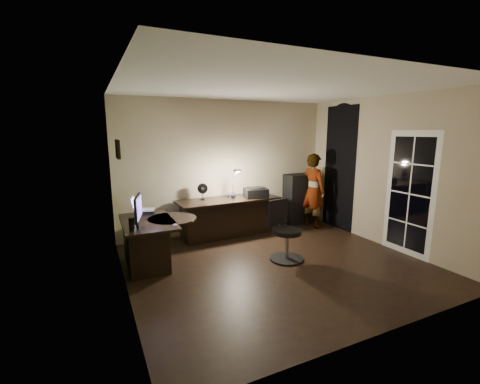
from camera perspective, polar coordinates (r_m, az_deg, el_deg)
name	(u,v)px	position (r m, az deg, el deg)	size (l,w,h in m)	color
floor	(277,264)	(5.27, 6.52, -12.65)	(4.50, 4.00, 0.01)	black
ceiling	(281,87)	(4.88, 7.23, 18.01)	(4.50, 4.00, 0.01)	silver
wall_back	(227,167)	(6.66, -2.35, 4.47)	(4.50, 0.01, 2.70)	tan
wall_front	(390,209)	(3.40, 25.09, -2.78)	(4.50, 0.01, 2.70)	tan
wall_left	(121,192)	(4.17, -20.42, -0.06)	(0.01, 4.00, 2.70)	tan
wall_right	(385,172)	(6.38, 24.34, 3.22)	(0.01, 4.00, 2.70)	tan
green_wall_overlay	(122,192)	(4.17, -20.22, -0.05)	(0.00, 4.00, 2.70)	#425A26
arched_doorway	(339,168)	(7.16, 17.25, 4.03)	(0.01, 0.90, 2.60)	black
french_door	(410,194)	(6.07, 27.92, -0.30)	(0.02, 0.92, 2.10)	white
framed_picture	(118,149)	(4.56, -20.91, 7.12)	(0.04, 0.30, 0.25)	black
desk_left	(149,243)	(5.28, -15.90, -8.70)	(0.77, 1.25, 0.72)	black
desk_right	(229,217)	(6.43, -2.02, -4.55)	(2.04, 0.72, 0.77)	black
cabinet	(301,199)	(7.44, 10.74, -1.17)	(0.75, 0.38, 1.13)	black
laptop_stand	(144,213)	(5.51, -16.62, -3.63)	(0.24, 0.20, 0.10)	silver
laptop	(144,203)	(5.47, -16.72, -1.93)	(0.34, 0.32, 0.23)	silver
monitor	(137,218)	(4.77, -17.84, -4.34)	(0.11, 0.54, 0.36)	black
mouse	(175,225)	(4.84, -11.49, -5.78)	(0.06, 0.09, 0.03)	silver
phone	(178,217)	(5.35, -11.02, -4.31)	(0.07, 0.14, 0.01)	black
pen	(177,216)	(5.36, -11.17, -4.29)	(0.01, 0.12, 0.01)	black
speaker	(132,225)	(4.73, -18.69, -5.50)	(0.08, 0.08, 0.20)	black
notepad	(188,220)	(5.12, -9.21, -4.91)	(0.16, 0.23, 0.01)	silver
desk_fan	(203,191)	(6.29, -6.68, 0.15)	(0.20, 0.11, 0.31)	black
headphones	(232,194)	(6.49, -1.50, -0.43)	(0.19, 0.08, 0.09)	navy
printer	(256,192)	(6.43, 2.85, -0.06)	(0.45, 0.35, 0.20)	black
desk_lamp	(233,183)	(6.29, -1.26, 1.69)	(0.15, 0.29, 0.63)	black
office_chair	(287,231)	(5.28, 8.40, -6.91)	(0.55, 0.55, 0.98)	black
person	(313,191)	(7.16, 12.89, 0.26)	(0.58, 0.38, 1.61)	#D8A88C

